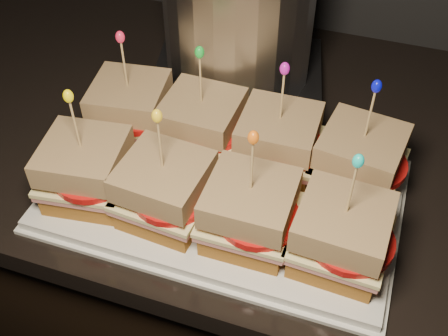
% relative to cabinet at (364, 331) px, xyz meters
% --- Properties ---
extents(cabinet, '(2.62, 0.61, 0.86)m').
position_rel_cabinet_xyz_m(cabinet, '(0.00, 0.00, 0.00)').
color(cabinet, black).
rests_on(cabinet, ground).
extents(granite_slab, '(2.66, 0.65, 0.03)m').
position_rel_cabinet_xyz_m(granite_slab, '(-0.00, 0.00, 0.45)').
color(granite_slab, black).
rests_on(granite_slab, cabinet).
extents(platter, '(0.45, 0.28, 0.02)m').
position_rel_cabinet_xyz_m(platter, '(-0.25, -0.15, 0.48)').
color(platter, silver).
rests_on(platter, granite_slab).
extents(platter_rim, '(0.46, 0.29, 0.01)m').
position_rel_cabinet_xyz_m(platter_rim, '(-0.25, -0.15, 0.47)').
color(platter_rim, silver).
rests_on(platter_rim, granite_slab).
extents(sandwich_0_bread_bot, '(0.11, 0.11, 0.03)m').
position_rel_cabinet_xyz_m(sandwich_0_bread_bot, '(-0.41, -0.08, 0.50)').
color(sandwich_0_bread_bot, brown).
rests_on(sandwich_0_bread_bot, platter).
extents(sandwich_0_ham, '(0.12, 0.12, 0.01)m').
position_rel_cabinet_xyz_m(sandwich_0_ham, '(-0.41, -0.08, 0.52)').
color(sandwich_0_ham, '#C26761').
rests_on(sandwich_0_ham, sandwich_0_bread_bot).
extents(sandwich_0_cheese, '(0.12, 0.12, 0.01)m').
position_rel_cabinet_xyz_m(sandwich_0_cheese, '(-0.41, -0.08, 0.52)').
color(sandwich_0_cheese, '#F8EB97').
rests_on(sandwich_0_cheese, sandwich_0_ham).
extents(sandwich_0_tomato, '(0.10, 0.10, 0.01)m').
position_rel_cabinet_xyz_m(sandwich_0_tomato, '(-0.40, -0.09, 0.53)').
color(sandwich_0_tomato, red).
rests_on(sandwich_0_tomato, sandwich_0_cheese).
extents(sandwich_0_bread_top, '(0.11, 0.11, 0.03)m').
position_rel_cabinet_xyz_m(sandwich_0_bread_top, '(-0.41, -0.08, 0.55)').
color(sandwich_0_bread_top, '#643212').
rests_on(sandwich_0_bread_top, sandwich_0_tomato).
extents(sandwich_0_pick, '(0.00, 0.00, 0.09)m').
position_rel_cabinet_xyz_m(sandwich_0_pick, '(-0.41, -0.08, 0.60)').
color(sandwich_0_pick, tan).
rests_on(sandwich_0_pick, sandwich_0_bread_top).
extents(sandwich_0_frill, '(0.01, 0.01, 0.02)m').
position_rel_cabinet_xyz_m(sandwich_0_frill, '(-0.41, -0.08, 0.64)').
color(sandwich_0_frill, '#EF2247').
rests_on(sandwich_0_frill, sandwich_0_pick).
extents(sandwich_1_bread_bot, '(0.10, 0.10, 0.03)m').
position_rel_cabinet_xyz_m(sandwich_1_bread_bot, '(-0.30, -0.08, 0.50)').
color(sandwich_1_bread_bot, brown).
rests_on(sandwich_1_bread_bot, platter).
extents(sandwich_1_ham, '(0.11, 0.11, 0.01)m').
position_rel_cabinet_xyz_m(sandwich_1_ham, '(-0.30, -0.08, 0.52)').
color(sandwich_1_ham, '#C26761').
rests_on(sandwich_1_ham, sandwich_1_bread_bot).
extents(sandwich_1_cheese, '(0.11, 0.11, 0.01)m').
position_rel_cabinet_xyz_m(sandwich_1_cheese, '(-0.30, -0.08, 0.52)').
color(sandwich_1_cheese, '#F8EB97').
rests_on(sandwich_1_cheese, sandwich_1_ham).
extents(sandwich_1_tomato, '(0.10, 0.10, 0.01)m').
position_rel_cabinet_xyz_m(sandwich_1_tomato, '(-0.29, -0.09, 0.53)').
color(sandwich_1_tomato, red).
rests_on(sandwich_1_tomato, sandwich_1_cheese).
extents(sandwich_1_bread_top, '(0.10, 0.10, 0.03)m').
position_rel_cabinet_xyz_m(sandwich_1_bread_top, '(-0.30, -0.08, 0.55)').
color(sandwich_1_bread_top, '#643212').
rests_on(sandwich_1_bread_top, sandwich_1_tomato).
extents(sandwich_1_pick, '(0.00, 0.00, 0.09)m').
position_rel_cabinet_xyz_m(sandwich_1_pick, '(-0.30, -0.08, 0.60)').
color(sandwich_1_pick, tan).
rests_on(sandwich_1_pick, sandwich_1_bread_top).
extents(sandwich_1_frill, '(0.01, 0.01, 0.02)m').
position_rel_cabinet_xyz_m(sandwich_1_frill, '(-0.30, -0.08, 0.64)').
color(sandwich_1_frill, green).
rests_on(sandwich_1_frill, sandwich_1_pick).
extents(sandwich_2_bread_bot, '(0.10, 0.10, 0.03)m').
position_rel_cabinet_xyz_m(sandwich_2_bread_bot, '(-0.19, -0.08, 0.50)').
color(sandwich_2_bread_bot, brown).
rests_on(sandwich_2_bread_bot, platter).
extents(sandwich_2_ham, '(0.11, 0.11, 0.01)m').
position_rel_cabinet_xyz_m(sandwich_2_ham, '(-0.19, -0.08, 0.52)').
color(sandwich_2_ham, '#C26761').
rests_on(sandwich_2_ham, sandwich_2_bread_bot).
extents(sandwich_2_cheese, '(0.11, 0.11, 0.01)m').
position_rel_cabinet_xyz_m(sandwich_2_cheese, '(-0.19, -0.08, 0.52)').
color(sandwich_2_cheese, '#F8EB97').
rests_on(sandwich_2_cheese, sandwich_2_ham).
extents(sandwich_2_tomato, '(0.10, 0.10, 0.01)m').
position_rel_cabinet_xyz_m(sandwich_2_tomato, '(-0.18, -0.09, 0.53)').
color(sandwich_2_tomato, red).
rests_on(sandwich_2_tomato, sandwich_2_cheese).
extents(sandwich_2_bread_top, '(0.10, 0.10, 0.03)m').
position_rel_cabinet_xyz_m(sandwich_2_bread_top, '(-0.19, -0.08, 0.55)').
color(sandwich_2_bread_top, '#643212').
rests_on(sandwich_2_bread_top, sandwich_2_tomato).
extents(sandwich_2_pick, '(0.00, 0.00, 0.09)m').
position_rel_cabinet_xyz_m(sandwich_2_pick, '(-0.19, -0.08, 0.60)').
color(sandwich_2_pick, tan).
rests_on(sandwich_2_pick, sandwich_2_bread_top).
extents(sandwich_2_frill, '(0.01, 0.01, 0.02)m').
position_rel_cabinet_xyz_m(sandwich_2_frill, '(-0.19, -0.08, 0.64)').
color(sandwich_2_frill, '#C217A8').
rests_on(sandwich_2_frill, sandwich_2_pick).
extents(sandwich_3_bread_bot, '(0.11, 0.11, 0.03)m').
position_rel_cabinet_xyz_m(sandwich_3_bread_bot, '(-0.09, -0.08, 0.50)').
color(sandwich_3_bread_bot, brown).
rests_on(sandwich_3_bread_bot, platter).
extents(sandwich_3_ham, '(0.12, 0.12, 0.01)m').
position_rel_cabinet_xyz_m(sandwich_3_ham, '(-0.09, -0.08, 0.52)').
color(sandwich_3_ham, '#C26761').
rests_on(sandwich_3_ham, sandwich_3_bread_bot).
extents(sandwich_3_cheese, '(0.12, 0.12, 0.01)m').
position_rel_cabinet_xyz_m(sandwich_3_cheese, '(-0.09, -0.08, 0.52)').
color(sandwich_3_cheese, '#F8EB97').
rests_on(sandwich_3_cheese, sandwich_3_ham).
extents(sandwich_3_tomato, '(0.10, 0.10, 0.01)m').
position_rel_cabinet_xyz_m(sandwich_3_tomato, '(-0.07, -0.09, 0.53)').
color(sandwich_3_tomato, red).
rests_on(sandwich_3_tomato, sandwich_3_cheese).
extents(sandwich_3_bread_top, '(0.11, 0.11, 0.03)m').
position_rel_cabinet_xyz_m(sandwich_3_bread_top, '(-0.09, -0.08, 0.55)').
color(sandwich_3_bread_top, '#643212').
rests_on(sandwich_3_bread_top, sandwich_3_tomato).
extents(sandwich_3_pick, '(0.00, 0.00, 0.09)m').
position_rel_cabinet_xyz_m(sandwich_3_pick, '(-0.09, -0.08, 0.60)').
color(sandwich_3_pick, tan).
rests_on(sandwich_3_pick, sandwich_3_bread_top).
extents(sandwich_3_frill, '(0.01, 0.01, 0.02)m').
position_rel_cabinet_xyz_m(sandwich_3_frill, '(-0.09, -0.08, 0.64)').
color(sandwich_3_frill, '#080BCF').
rests_on(sandwich_3_frill, sandwich_3_pick).
extents(sandwich_4_bread_bot, '(0.11, 0.11, 0.03)m').
position_rel_cabinet_xyz_m(sandwich_4_bread_bot, '(-0.41, -0.21, 0.50)').
color(sandwich_4_bread_bot, brown).
rests_on(sandwich_4_bread_bot, platter).
extents(sandwich_4_ham, '(0.12, 0.12, 0.01)m').
position_rel_cabinet_xyz_m(sandwich_4_ham, '(-0.41, -0.21, 0.52)').
color(sandwich_4_ham, '#C26761').
rests_on(sandwich_4_ham, sandwich_4_bread_bot).
extents(sandwich_4_cheese, '(0.12, 0.12, 0.01)m').
position_rel_cabinet_xyz_m(sandwich_4_cheese, '(-0.41, -0.21, 0.52)').
color(sandwich_4_cheese, '#F8EB97').
rests_on(sandwich_4_cheese, sandwich_4_ham).
extents(sandwich_4_tomato, '(0.10, 0.10, 0.01)m').
position_rel_cabinet_xyz_m(sandwich_4_tomato, '(-0.40, -0.22, 0.53)').
color(sandwich_4_tomato, red).
rests_on(sandwich_4_tomato, sandwich_4_cheese).
extents(sandwich_4_bread_top, '(0.11, 0.11, 0.03)m').
position_rel_cabinet_xyz_m(sandwich_4_bread_top, '(-0.41, -0.21, 0.55)').
color(sandwich_4_bread_top, '#643212').
rests_on(sandwich_4_bread_top, sandwich_4_tomato).
extents(sandwich_4_pick, '(0.00, 0.00, 0.09)m').
position_rel_cabinet_xyz_m(sandwich_4_pick, '(-0.41, -0.21, 0.60)').
color(sandwich_4_pick, tan).
rests_on(sandwich_4_pick, sandwich_4_bread_top).
extents(sandwich_4_frill, '(0.01, 0.01, 0.02)m').
position_rel_cabinet_xyz_m(sandwich_4_frill, '(-0.41, -0.21, 0.64)').
color(sandwich_4_frill, '#FCE408').
rests_on(sandwich_4_frill, sandwich_4_pick).
extents(sandwich_5_bread_bot, '(0.10, 0.10, 0.03)m').
position_rel_cabinet_xyz_m(sandwich_5_bread_bot, '(-0.30, -0.21, 0.50)').
color(sandwich_5_bread_bot, brown).
rests_on(sandwich_5_bread_bot, platter).
extents(sandwich_5_ham, '(0.11, 0.11, 0.01)m').
position_rel_cabinet_xyz_m(sandwich_5_ham, '(-0.30, -0.21, 0.52)').
color(sandwich_5_ham, '#C26761').
rests_on(sandwich_5_ham, sandwich_5_bread_bot).
extents(sandwich_5_cheese, '(0.12, 0.11, 0.01)m').
position_rel_cabinet_xyz_m(sandwich_5_cheese, '(-0.30, -0.21, 0.52)').
color(sandwich_5_cheese, '#F8EB97').
rests_on(sandwich_5_cheese, sandwich_5_ham).
extents(sandwich_5_tomato, '(0.10, 0.10, 0.01)m').
position_rel_cabinet_xyz_m(sandwich_5_tomato, '(-0.29, -0.22, 0.53)').
color(sandwich_5_tomato, red).
rests_on(sandwich_5_tomato, sandwich_5_cheese).
extents(sandwich_5_bread_top, '(0.11, 0.11, 0.03)m').
position_rel_cabinet_xyz_m(sandwich_5_bread_top, '(-0.30, -0.21, 0.55)').
color(sandwich_5_bread_top, '#643212').
rests_on(sandwich_5_bread_top, sandwich_5_tomato).
extents(sandwich_5_pick, '(0.00, 0.00, 0.09)m').
position_rel_cabinet_xyz_m(sandwich_5_pick, '(-0.30, -0.21, 0.60)').
color(sandwich_5_pick, tan).
rests_on(sandwich_5_pick, sandwich_5_bread_top).
extents(sandwich_5_frill, '(0.01, 0.01, 0.02)m').
position_rel_cabinet_xyz_m(sandwich_5_frill, '(-0.30, -0.21, 0.64)').
color(sandwich_5_frill, yellow).
rests_on(sandwich_5_frill, sandwich_5_pick).
extents(sandwich_6_bread_bot, '(0.10, 0.10, 0.03)m').
position_rel_cabinet_xyz_m(sandwich_6_bread_bot, '(-0.19, -0.21, 0.50)').
color(sandwich_6_bread_bot, brown).
rests_on(sandwich_6_bread_bot, platter).
extents(sandwich_6_ham, '(0.11, 0.10, 0.01)m').
position_rel_cabinet_xyz_m(sandwich_6_ham, '(-0.19, -0.21, 0.52)').
color(sandwich_6_ham, '#C26761').
rests_on(sandwich_6_ham, sandwich_6_bread_bot).
extents(sandwich_6_cheese, '(0.11, 0.11, 0.01)m').
position_rel_cabinet_xyz_m(sandwich_6_cheese, '(-0.19, -0.21, 0.52)').
color(sandwich_6_cheese, '#F8EB97').
rests_on(sandwich_6_cheese, sandwich_6_ham).
extents(sandwich_6_tomato, '(0.10, 0.10, 0.01)m').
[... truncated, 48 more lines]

